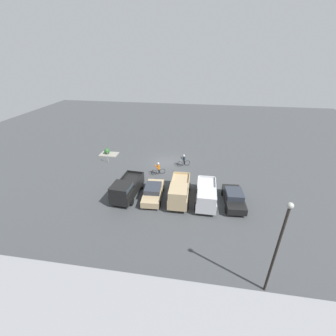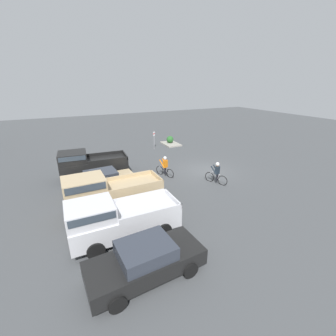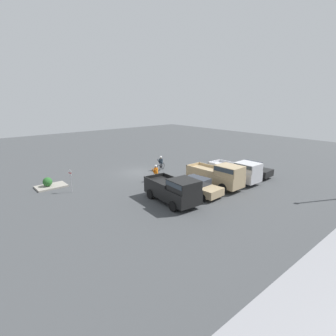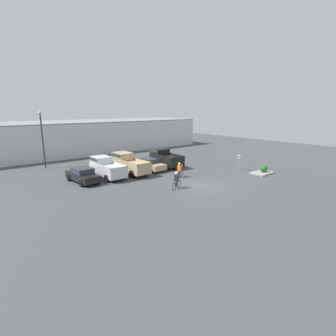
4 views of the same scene
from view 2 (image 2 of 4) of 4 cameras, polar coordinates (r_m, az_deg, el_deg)
The scene contains 11 objects.
ground_plane at distance 19.75m, azimuth 9.47°, elevation -0.65°, with size 80.00×80.00×0.00m, color #424447.
sedan_0 at distance 9.42m, azimuth -5.60°, elevation -22.26°, with size 2.23×4.67×1.51m.
pickup_truck_0 at distance 11.27m, azimuth -12.84°, elevation -12.30°, with size 2.21×5.23×2.14m.
pickup_truck_1 at distance 13.64m, azimuth -15.22°, elevation -5.88°, with size 2.21×5.57×2.31m.
sedan_1 at distance 16.38m, azimuth -16.56°, elevation -3.21°, with size 2.21×4.79×1.44m.
pickup_truck_2 at distance 18.82m, azimuth -19.38°, elevation 1.01°, with size 2.55×5.21×2.22m.
cyclist_0 at distance 18.08m, azimuth -0.77°, elevation 0.52°, with size 1.71×0.81×1.70m.
cyclist_1 at distance 17.16m, azimuth 12.27°, elevation -1.12°, with size 1.72×0.82×1.71m.
fire_lane_sign at distance 25.55m, azimuth -3.56°, elevation 7.58°, with size 0.15×0.28×2.10m.
curb_island at distance 27.75m, azimuth 0.70°, elevation 6.15°, with size 2.65×1.76×0.15m, color gray.
shrub at distance 27.86m, azimuth 0.51°, elevation 7.26°, with size 0.84×0.84×0.84m.
Camera 2 is at (-14.86, 10.84, 7.20)m, focal length 24.00 mm.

